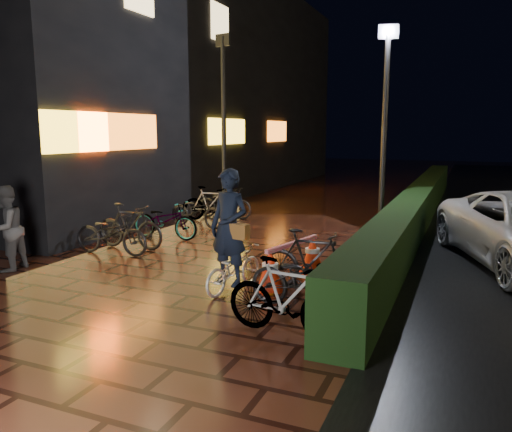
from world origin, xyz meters
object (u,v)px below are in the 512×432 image
at_px(bystander_person, 6,229).
at_px(traffic_barrier, 292,262).
at_px(cart_assembly, 382,247).
at_px(cyclist, 231,247).

relative_size(bystander_person, traffic_barrier, 0.92).
xyz_separation_m(bystander_person, cart_assembly, (6.54, 2.63, -0.33)).
distance_m(traffic_barrier, cart_assembly, 1.80).
bearing_deg(traffic_barrier, cart_assembly, 40.64).
xyz_separation_m(cyclist, traffic_barrier, (0.75, 0.91, -0.40)).
xyz_separation_m(traffic_barrier, cart_assembly, (1.36, 1.17, 0.13)).
height_order(bystander_person, cyclist, cyclist).
distance_m(cyclist, cart_assembly, 2.98).
xyz_separation_m(bystander_person, cyclist, (4.43, 0.54, -0.05)).
relative_size(cyclist, traffic_barrier, 1.15).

